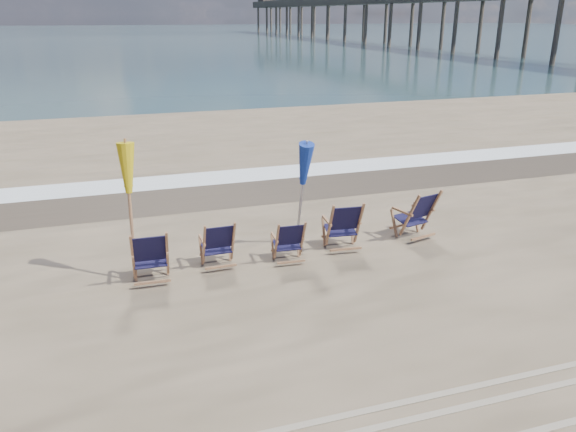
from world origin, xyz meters
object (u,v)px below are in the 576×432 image
Objects in this scene: beach_chair_2 at (303,241)px; beach_chair_4 at (431,212)px; umbrella_yellow at (127,177)px; fishing_pier at (382,12)px; beach_chair_0 at (168,256)px; beach_chair_3 at (359,225)px; beach_chair_1 at (233,243)px; umbrella_blue at (301,165)px.

beach_chair_4 reaches higher than beach_chair_2.
fishing_pier is at bearing 60.37° from umbrella_yellow.
beach_chair_3 is at bearing -173.42° from beach_chair_0.
beach_chair_2 is at bearing -176.10° from beach_chair_0.
beach_chair_4 is at bearing -167.63° from beach_chair_3.
beach_chair_4 is at bearing -177.99° from beach_chair_1.
umbrella_blue reaches higher than beach_chair_2.
beach_chair_0 is 0.01× the size of fishing_pier.
umbrella_blue is at bearing -160.84° from beach_chair_0.
umbrella_blue is at bearing -102.86° from beach_chair_2.
beach_chair_3 is at bearing -166.68° from beach_chair_2.
beach_chair_3 is at bearing 179.40° from beach_chair_1.
beach_chair_1 is 4.26m from beach_chair_4.
beach_chair_4 is at bearing -7.03° from umbrella_blue.
beach_chair_4 is (5.47, 0.49, 0.03)m from beach_chair_0.
umbrella_blue is at bearing -22.11° from beach_chair_3.
beach_chair_4 is at bearing -172.74° from beach_chair_0.
beach_chair_0 is 82.65m from fishing_pier.
beach_chair_3 is 0.01× the size of fishing_pier.
umbrella_yellow is at bearing -119.63° from fishing_pier.
fishing_pier is at bearing -114.14° from beach_chair_2.
beach_chair_1 is 0.01× the size of fishing_pier.
beach_chair_0 is 1.08× the size of beach_chair_1.
beach_chair_2 is at bearing 15.52° from beach_chair_3.
umbrella_blue is (-2.75, 0.34, 1.15)m from beach_chair_4.
beach_chair_1 is at bearing -118.55° from fishing_pier.
beach_chair_2 is 0.37× the size of umbrella_yellow.
beach_chair_2 is at bearing -5.93° from beach_chair_4.
fishing_pier is (34.80, 71.57, 4.10)m from beach_chair_4.
beach_chair_3 is 80.64m from fishing_pier.
fishing_pier reaches higher than beach_chair_2.
beach_chair_0 is at bearing -119.19° from fishing_pier.
beach_chair_3 is (3.74, 0.29, 0.02)m from beach_chair_0.
beach_chair_1 is 1.08× the size of beach_chair_2.
beach_chair_1 is 0.90× the size of beach_chair_3.
beach_chair_4 is 0.01× the size of fishing_pier.
fishing_pier is (37.77, 71.99, 4.21)m from beach_chair_2.
umbrella_blue reaches higher than beach_chair_1.
beach_chair_3 is 0.48× the size of umbrella_blue.
fishing_pier is (40.26, 72.07, 4.13)m from beach_chair_0.
beach_chair_4 is at bearing -115.93° from fishing_pier.
umbrella_blue is 80.58m from fishing_pier.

